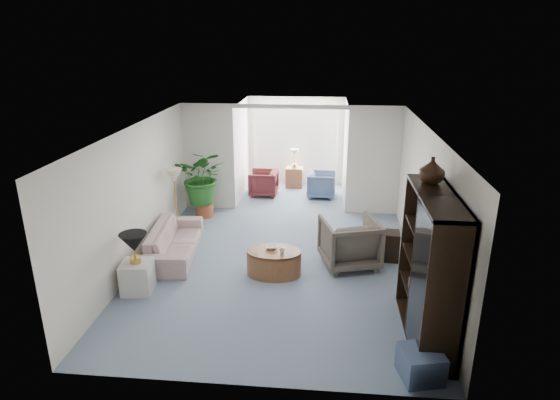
# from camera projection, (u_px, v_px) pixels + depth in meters

# --- Properties ---
(floor) EXTENTS (6.00, 6.00, 0.00)m
(floor) POSITION_uv_depth(u_px,v_px,m) (277.00, 269.00, 8.50)
(floor) COLOR gray
(floor) RESTS_ON ground
(sunroom_floor) EXTENTS (2.60, 2.60, 0.00)m
(sunroom_floor) POSITION_uv_depth(u_px,v_px,m) (293.00, 196.00, 12.35)
(sunroom_floor) COLOR gray
(sunroom_floor) RESTS_ON ground
(back_pier_left) EXTENTS (1.20, 0.12, 2.50)m
(back_pier_left) POSITION_uv_depth(u_px,v_px,m) (209.00, 157.00, 11.08)
(back_pier_left) COLOR silver
(back_pier_left) RESTS_ON ground
(back_pier_right) EXTENTS (1.20, 0.12, 2.50)m
(back_pier_right) POSITION_uv_depth(u_px,v_px,m) (374.00, 161.00, 10.74)
(back_pier_right) COLOR silver
(back_pier_right) RESTS_ON ground
(back_header) EXTENTS (2.60, 0.12, 0.10)m
(back_header) POSITION_uv_depth(u_px,v_px,m) (290.00, 107.00, 10.51)
(back_header) COLOR silver
(back_header) RESTS_ON back_pier_left
(window_pane) EXTENTS (2.20, 0.02, 1.50)m
(window_pane) POSITION_uv_depth(u_px,v_px,m) (296.00, 134.00, 12.90)
(window_pane) COLOR white
(window_blinds) EXTENTS (2.20, 0.02, 1.50)m
(window_blinds) POSITION_uv_depth(u_px,v_px,m) (296.00, 134.00, 12.88)
(window_blinds) COLOR white
(framed_picture) EXTENTS (0.04, 0.50, 0.40)m
(framed_picture) POSITION_uv_depth(u_px,v_px,m) (428.00, 184.00, 7.63)
(framed_picture) COLOR #BEB698
(sofa) EXTENTS (0.99, 2.08, 0.59)m
(sofa) POSITION_uv_depth(u_px,v_px,m) (175.00, 241.00, 8.93)
(sofa) COLOR beige
(sofa) RESTS_ON ground
(end_table) EXTENTS (0.52, 0.52, 0.52)m
(end_table) POSITION_uv_depth(u_px,v_px,m) (137.00, 277.00, 7.69)
(end_table) COLOR silver
(end_table) RESTS_ON ground
(table_lamp) EXTENTS (0.44, 0.44, 0.30)m
(table_lamp) POSITION_uv_depth(u_px,v_px,m) (134.00, 243.00, 7.49)
(table_lamp) COLOR black
(table_lamp) RESTS_ON end_table
(floor_lamp) EXTENTS (0.36, 0.36, 0.28)m
(floor_lamp) POSITION_uv_depth(u_px,v_px,m) (174.00, 176.00, 9.66)
(floor_lamp) COLOR beige
(floor_lamp) RESTS_ON ground
(coffee_table) EXTENTS (1.18, 1.18, 0.45)m
(coffee_table) POSITION_uv_depth(u_px,v_px,m) (274.00, 263.00, 8.25)
(coffee_table) COLOR brown
(coffee_table) RESTS_ON ground
(coffee_bowl) EXTENTS (0.27, 0.27, 0.05)m
(coffee_bowl) POSITION_uv_depth(u_px,v_px,m) (272.00, 247.00, 8.26)
(coffee_bowl) COLOR white
(coffee_bowl) RESTS_ON coffee_table
(coffee_cup) EXTENTS (0.11, 0.11, 0.09)m
(coffee_cup) POSITION_uv_depth(u_px,v_px,m) (282.00, 251.00, 8.05)
(coffee_cup) COLOR beige
(coffee_cup) RESTS_ON coffee_table
(wingback_chair) EXTENTS (1.17, 1.19, 0.88)m
(wingback_chair) POSITION_uv_depth(u_px,v_px,m) (349.00, 242.00, 8.53)
(wingback_chair) COLOR #5B5347
(wingback_chair) RESTS_ON ground
(side_table_dark) EXTENTS (0.48, 0.39, 0.54)m
(side_table_dark) POSITION_uv_depth(u_px,v_px,m) (386.00, 245.00, 8.80)
(side_table_dark) COLOR black
(side_table_dark) RESTS_ON ground
(entertainment_cabinet) EXTENTS (0.49, 1.86, 2.06)m
(entertainment_cabinet) POSITION_uv_depth(u_px,v_px,m) (430.00, 268.00, 6.33)
(entertainment_cabinet) COLOR black
(entertainment_cabinet) RESTS_ON ground
(cabinet_urn) EXTENTS (0.35, 0.35, 0.36)m
(cabinet_urn) POSITION_uv_depth(u_px,v_px,m) (432.00, 170.00, 6.40)
(cabinet_urn) COLOR #311E10
(cabinet_urn) RESTS_ON entertainment_cabinet
(ottoman) EXTENTS (0.57, 0.57, 0.38)m
(ottoman) POSITION_uv_depth(u_px,v_px,m) (421.00, 364.00, 5.77)
(ottoman) COLOR slate
(ottoman) RESTS_ON ground
(plant_pot) EXTENTS (0.40, 0.40, 0.32)m
(plant_pot) POSITION_uv_depth(u_px,v_px,m) (205.00, 209.00, 10.92)
(plant_pot) COLOR #A24E2F
(plant_pot) RESTS_ON ground
(house_plant) EXTENTS (1.13, 0.98, 1.26)m
(house_plant) POSITION_uv_depth(u_px,v_px,m) (203.00, 176.00, 10.66)
(house_plant) COLOR #236121
(house_plant) RESTS_ON plant_pot
(sunroom_chair_blue) EXTENTS (0.73, 0.71, 0.65)m
(sunroom_chair_blue) POSITION_uv_depth(u_px,v_px,m) (322.00, 185.00, 12.17)
(sunroom_chair_blue) COLOR slate
(sunroom_chair_blue) RESTS_ON ground
(sunroom_chair_maroon) EXTENTS (0.73, 0.71, 0.65)m
(sunroom_chair_maroon) POSITION_uv_depth(u_px,v_px,m) (263.00, 183.00, 12.30)
(sunroom_chair_maroon) COLOR maroon
(sunroom_chair_maroon) RESTS_ON ground
(sunroom_table) EXTENTS (0.46, 0.36, 0.55)m
(sunroom_table) POSITION_uv_depth(u_px,v_px,m) (294.00, 177.00, 12.95)
(sunroom_table) COLOR brown
(sunroom_table) RESTS_ON ground
(shelf_clutter) EXTENTS (0.30, 0.93, 1.06)m
(shelf_clutter) POSITION_uv_depth(u_px,v_px,m) (429.00, 280.00, 6.14)
(shelf_clutter) COLOR black
(shelf_clutter) RESTS_ON entertainment_cabinet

